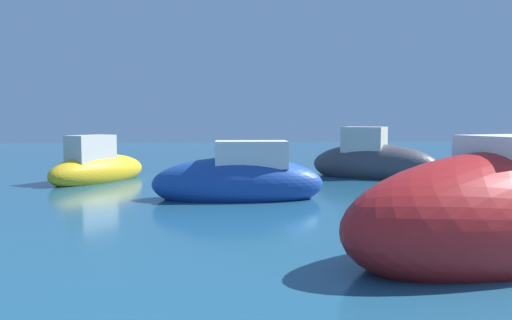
# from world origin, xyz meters

# --- Properties ---
(moored_boat_0) EXTENTS (4.44, 1.58, 1.82)m
(moored_boat_0) POSITION_xyz_m (-5.86, 7.92, 0.48)
(moored_boat_0) COLOR #1E479E
(moored_boat_0) RESTS_ON ground
(moored_boat_3) EXTENTS (4.71, 3.61, 2.13)m
(moored_boat_3) POSITION_xyz_m (-1.03, 12.61, 0.53)
(moored_boat_3) COLOR #3F3F47
(moored_boat_3) RESTS_ON ground
(moored_boat_4) EXTENTS (3.19, 4.03, 1.80)m
(moored_boat_4) POSITION_xyz_m (-10.48, 11.86, 0.44)
(moored_boat_4) COLOR gold
(moored_boat_4) RESTS_ON ground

